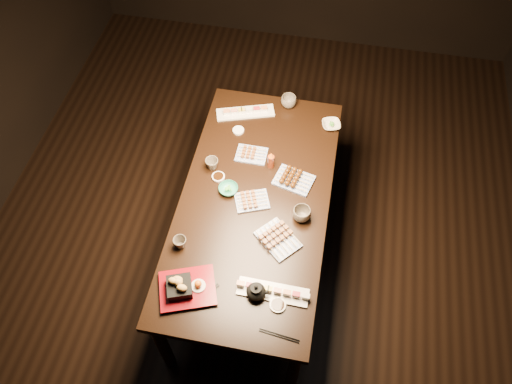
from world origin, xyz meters
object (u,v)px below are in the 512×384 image
at_px(yakitori_plate_left, 251,153).
at_px(teacup_far_right, 289,101).
at_px(sushi_platter_far, 245,111).
at_px(teacup_mid_right, 302,214).
at_px(tempura_tray, 187,285).
at_px(teacup_near_left, 180,243).
at_px(teacup_far_left, 212,164).
at_px(edamame_bowl_green, 228,189).
at_px(edamame_bowl_cream, 331,125).
at_px(teapot, 256,291).
at_px(yakitori_plate_right, 278,238).
at_px(dining_table, 255,231).
at_px(sushi_platter_near, 273,291).
at_px(condiment_bottle, 271,160).
at_px(yakitori_plate_center, 252,199).

relative_size(yakitori_plate_left, teacup_far_right, 1.86).
bearing_deg(sushi_platter_far, teacup_mid_right, 104.88).
distance_m(tempura_tray, teacup_near_left, 0.28).
bearing_deg(teacup_far_left, sushi_platter_far, 77.51).
height_order(edamame_bowl_green, teacup_far_right, teacup_far_right).
height_order(edamame_bowl_cream, teapot, teapot).
distance_m(yakitori_plate_right, teacup_far_right, 1.08).
relative_size(dining_table, tempura_tray, 6.01).
height_order(dining_table, teacup_near_left, teacup_near_left).
relative_size(yakitori_plate_left, teapot, 1.60).
distance_m(sushi_platter_near, edamame_bowl_cream, 1.27).
xyz_separation_m(edamame_bowl_cream, tempura_tray, (-0.64, -1.33, 0.04)).
xyz_separation_m(tempura_tray, condiment_bottle, (0.30, 0.92, 0.01)).
bearing_deg(sushi_platter_near, sushi_platter_far, 108.80).
xyz_separation_m(yakitori_plate_left, teapot, (0.21, -0.94, 0.03)).
bearing_deg(sushi_platter_near, teacup_near_left, 162.98).
relative_size(yakitori_plate_left, condiment_bottle, 1.52).
bearing_deg(dining_table, teacup_near_left, -129.54).
bearing_deg(teacup_far_left, sushi_platter_near, -55.64).
bearing_deg(yakitori_plate_left, tempura_tray, -98.75).
bearing_deg(teapot, edamame_bowl_green, 114.04).
height_order(yakitori_plate_left, edamame_bowl_cream, yakitori_plate_left).
relative_size(teacup_far_left, teacup_far_right, 0.78).
bearing_deg(teacup_far_left, yakitori_plate_center, -34.80).
xyz_separation_m(sushi_platter_far, teapot, (0.32, -1.29, 0.03)).
distance_m(sushi_platter_near, yakitori_plate_right, 0.32).
bearing_deg(edamame_bowl_green, teacup_far_right, 72.29).
bearing_deg(teacup_near_left, teapot, -23.75).
bearing_deg(edamame_bowl_cream, yakitori_plate_left, -144.01).
distance_m(yakitori_plate_right, edamame_bowl_cream, 0.96).
distance_m(sushi_platter_near, yakitori_plate_center, 0.60).
height_order(edamame_bowl_cream, condiment_bottle, condiment_bottle).
bearing_deg(condiment_bottle, edamame_bowl_green, -132.81).
height_order(yakitori_plate_center, teacup_far_right, teacup_far_right).
height_order(sushi_platter_near, teacup_far_right, teacup_far_right).
bearing_deg(yakitori_plate_center, yakitori_plate_left, 80.51).
xyz_separation_m(teacup_near_left, teapot, (0.48, -0.21, 0.02)).
distance_m(teacup_far_left, condiment_bottle, 0.37).
bearing_deg(teacup_far_right, edamame_bowl_cream, -23.52).
distance_m(dining_table, sushi_platter_near, 0.72).
distance_m(sushi_platter_near, teapot, 0.10).
xyz_separation_m(tempura_tray, teacup_mid_right, (0.54, 0.57, -0.01)).
xyz_separation_m(sushi_platter_near, edamame_bowl_green, (-0.38, 0.61, -0.00)).
bearing_deg(yakitori_plate_right, tempura_tray, -95.95).
relative_size(yakitori_plate_center, teapot, 1.62).
bearing_deg(condiment_bottle, yakitori_plate_left, 155.34).
height_order(edamame_bowl_green, tempura_tray, tempura_tray).
bearing_deg(teacup_near_left, dining_table, 47.36).
distance_m(edamame_bowl_green, teacup_mid_right, 0.48).
bearing_deg(dining_table, yakitori_plate_right, -49.80).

